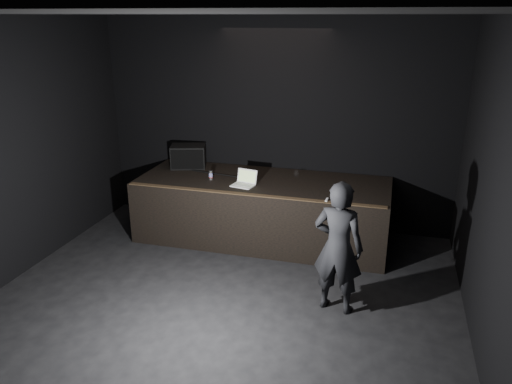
{
  "coord_description": "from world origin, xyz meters",
  "views": [
    {
      "loc": [
        1.93,
        -4.59,
        3.48
      ],
      "look_at": [
        0.01,
        2.3,
        0.95
      ],
      "focal_mm": 35.0,
      "sensor_mm": 36.0,
      "label": 1
    }
  ],
  "objects": [
    {
      "name": "stage_riser",
      "position": [
        0.0,
        2.73,
        0.5
      ],
      "size": [
        4.0,
        1.5,
        1.0
      ],
      "primitive_type": "cube",
      "color": "black",
      "rests_on": "ground"
    },
    {
      "name": "plastic_cup",
      "position": [
        0.47,
        3.09,
        1.05
      ],
      "size": [
        0.08,
        0.08,
        0.1
      ],
      "primitive_type": "cylinder",
      "color": "white",
      "rests_on": "stage_riser"
    },
    {
      "name": "ground",
      "position": [
        0.0,
        0.0,
        0.0
      ],
      "size": [
        7.0,
        7.0,
        0.0
      ],
      "primitive_type": "plane",
      "color": "black",
      "rests_on": "ground"
    },
    {
      "name": "laptop",
      "position": [
        -0.21,
        2.43,
        1.06
      ],
      "size": [
        0.39,
        0.36,
        0.23
      ],
      "rotation": [
        0.0,
        0.0,
        -0.2
      ],
      "color": "white",
      "rests_on": "stage_riser"
    },
    {
      "name": "beer_can",
      "position": [
        -0.81,
        2.54,
        1.07
      ],
      "size": [
        0.06,
        0.06,
        0.15
      ],
      "color": "silver",
      "rests_on": "stage_riser"
    },
    {
      "name": "cable",
      "position": [
        -0.8,
        2.83,
        1.01
      ],
      "size": [
        0.98,
        0.19,
        0.02
      ],
      "primitive_type": "cylinder",
      "rotation": [
        0.0,
        1.57,
        -0.17
      ],
      "color": "black",
      "rests_on": "stage_riser"
    },
    {
      "name": "person",
      "position": [
        1.42,
        0.93,
        0.84
      ],
      "size": [
        0.67,
        0.5,
        1.68
      ],
      "primitive_type": "imported",
      "rotation": [
        0.0,
        0.0,
        2.97
      ],
      "color": "black",
      "rests_on": "ground"
    },
    {
      "name": "wii_remote",
      "position": [
        1.12,
        2.08,
        1.01
      ],
      "size": [
        0.04,
        0.13,
        0.02
      ],
      "primitive_type": "cube",
      "rotation": [
        0.0,
        0.0,
        -0.04
      ],
      "color": "white",
      "rests_on": "stage_riser"
    },
    {
      "name": "room_walls",
      "position": [
        0.0,
        0.0,
        2.02
      ],
      "size": [
        6.1,
        7.1,
        3.52
      ],
      "color": "black",
      "rests_on": "ground"
    },
    {
      "name": "riser_lip",
      "position": [
        0.0,
        2.02,
        1.01
      ],
      "size": [
        3.92,
        0.1,
        0.01
      ],
      "primitive_type": "cube",
      "color": "brown",
      "rests_on": "stage_riser"
    },
    {
      "name": "stage_monitor",
      "position": [
        -1.43,
        3.1,
        1.19
      ],
      "size": [
        0.68,
        0.57,
        0.39
      ],
      "rotation": [
        0.0,
        0.0,
        0.3
      ],
      "color": "black",
      "rests_on": "stage_riser"
    }
  ]
}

